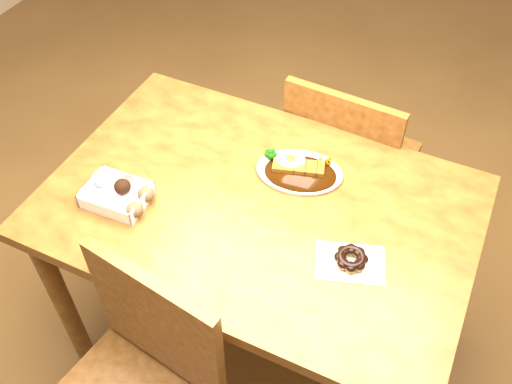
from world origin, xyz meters
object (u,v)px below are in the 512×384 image
at_px(chair_far, 346,163).
at_px(donut_box, 117,195).
at_px(katsu_curry_plate, 298,170).
at_px(pon_de_ring, 351,259).
at_px(table, 258,225).

bearing_deg(chair_far, donut_box, 59.27).
distance_m(katsu_curry_plate, donut_box, 0.53).
height_order(chair_far, pon_de_ring, chair_far).
distance_m(chair_far, pon_de_ring, 0.71).
distance_m(chair_far, katsu_curry_plate, 0.47).
relative_size(donut_box, pon_de_ring, 0.99).
relative_size(chair_far, donut_box, 4.26).
height_order(table, chair_far, chair_far).
xyz_separation_m(table, pon_de_ring, (0.30, -0.09, 0.12)).
bearing_deg(pon_de_ring, donut_box, -173.38).
bearing_deg(table, pon_de_ring, -15.77).
bearing_deg(katsu_curry_plate, table, -109.04).
relative_size(table, pon_de_ring, 5.80).
height_order(katsu_curry_plate, donut_box, same).
bearing_deg(chair_far, katsu_curry_plate, 85.26).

